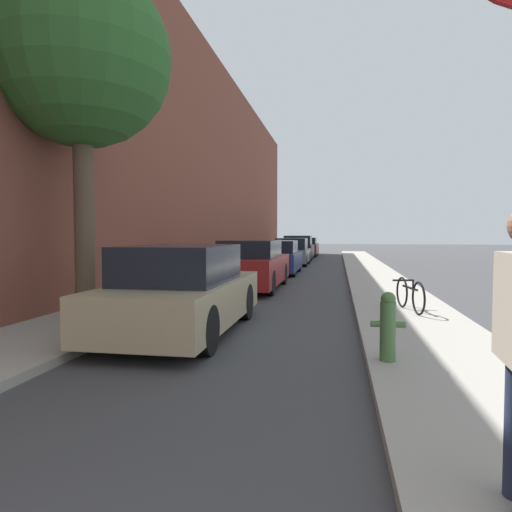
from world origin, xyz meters
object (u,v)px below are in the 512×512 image
at_px(parked_car_champagne, 183,292).
at_px(parked_car_red, 252,266).
at_px(fire_hydrant, 388,325).
at_px(street_tree_near, 81,59).
at_px(parked_car_navy, 276,258).
at_px(parked_car_black, 298,248).
at_px(parked_car_maroon, 305,247).
at_px(bicycle, 410,295).
at_px(parked_car_grey, 292,252).

relative_size(parked_car_champagne, parked_car_red, 0.92).
bearing_deg(parked_car_red, fire_hydrant, -68.07).
xyz_separation_m(parked_car_champagne, street_tree_near, (-2.11, 0.59, 4.16)).
height_order(parked_car_navy, parked_car_black, parked_car_black).
bearing_deg(parked_car_champagne, parked_car_maroon, 89.66).
relative_size(parked_car_maroon, bicycle, 2.83).
bearing_deg(bicycle, fire_hydrant, -113.42).
relative_size(parked_car_red, bicycle, 3.02).
bearing_deg(bicycle, street_tree_near, -176.27).
bearing_deg(street_tree_near, parked_car_champagne, -15.68).
distance_m(parked_car_red, parked_car_navy, 5.39).
bearing_deg(parked_car_red, parked_car_black, 89.80).
distance_m(parked_car_maroon, street_tree_near, 26.81).
bearing_deg(street_tree_near, parked_car_black, 84.22).
bearing_deg(fire_hydrant, parked_car_navy, 103.36).
height_order(parked_car_red, bicycle, parked_car_red).
relative_size(parked_car_champagne, fire_hydrant, 5.09).
bearing_deg(parked_car_navy, fire_hydrant, -76.64).
xyz_separation_m(parked_car_red, parked_car_black, (0.06, 15.78, 0.02)).
distance_m(parked_car_champagne, bicycle, 4.54).
distance_m(parked_car_red, street_tree_near, 7.31).
distance_m(parked_car_champagne, parked_car_black, 22.01).
bearing_deg(parked_car_grey, parked_car_navy, -91.34).
height_order(parked_car_navy, parked_car_grey, parked_car_grey).
bearing_deg(parked_car_grey, parked_car_red, -90.72).
height_order(parked_car_champagne, street_tree_near, street_tree_near).
bearing_deg(fire_hydrant, parked_car_maroon, 95.96).
bearing_deg(parked_car_black, fire_hydrant, -82.55).
relative_size(parked_car_navy, bicycle, 2.66).
relative_size(parked_car_champagne, bicycle, 2.77).
relative_size(parked_car_champagne, parked_car_grey, 1.05).
height_order(parked_car_navy, parked_car_maroon, parked_car_maroon).
xyz_separation_m(parked_car_red, parked_car_maroon, (0.16, 20.74, -0.04)).
bearing_deg(parked_car_navy, bicycle, -67.24).
bearing_deg(parked_car_champagne, parked_car_red, 90.01).
bearing_deg(parked_car_grey, parked_car_champagne, -90.46).
distance_m(parked_car_champagne, parked_car_grey, 17.11).
height_order(parked_car_maroon, fire_hydrant, parked_car_maroon).
height_order(parked_car_red, parked_car_grey, parked_car_red).
distance_m(parked_car_grey, parked_car_black, 4.90).
height_order(parked_car_grey, street_tree_near, street_tree_near).
xyz_separation_m(parked_car_navy, street_tree_near, (-2.12, -11.02, 4.20)).
height_order(parked_car_grey, parked_car_black, parked_car_black).
xyz_separation_m(parked_car_champagne, parked_car_grey, (0.14, 17.11, -0.02)).
distance_m(parked_car_grey, bicycle, 15.38).
relative_size(parked_car_champagne, parked_car_black, 1.08).
distance_m(parked_car_red, parked_car_grey, 10.88).
xyz_separation_m(parked_car_black, street_tree_near, (-2.17, -21.42, 4.13)).
height_order(parked_car_black, parked_car_maroon, parked_car_black).
bearing_deg(fire_hydrant, parked_car_black, 97.45).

